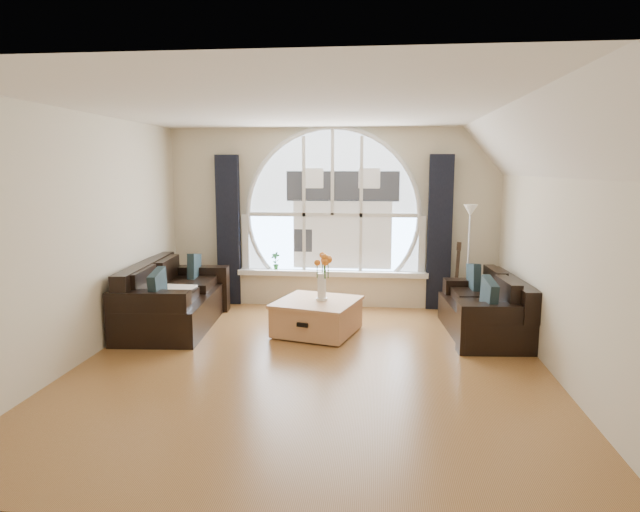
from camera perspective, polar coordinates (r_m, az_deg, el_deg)
The scene contains 21 objects.
ground at distance 6.07m, azimuth -0.91°, elevation -11.18°, with size 5.00×5.50×0.01m, color brown.
ceiling at distance 5.73m, azimuth -0.98°, elevation 15.07°, with size 5.00×5.50×0.01m, color silver.
wall_back at distance 8.47m, azimuth 1.31°, elevation 3.96°, with size 5.00×0.01×2.70m, color beige.
wall_front at distance 3.08m, azimuth -7.16°, elevation -5.07°, with size 5.00×0.01×2.70m, color beige.
wall_left at distance 6.54m, azimuth -23.27°, elevation 1.73°, with size 0.01×5.50×2.70m, color beige.
wall_right at distance 5.98m, azimuth 23.57°, elevation 1.10°, with size 0.01×5.50×2.70m, color beige.
attic_slope at distance 5.86m, azimuth 21.34°, elevation 10.90°, with size 0.92×5.50×0.72m, color silver.
arched_window at distance 8.42m, azimuth 1.30°, elevation 5.80°, with size 2.60×0.06×2.15m, color silver.
window_sill at distance 8.48m, azimuth 1.24°, elevation -1.76°, with size 2.90×0.22×0.08m, color white.
window_frame at distance 8.39m, azimuth 1.29°, elevation 5.79°, with size 2.76×0.08×2.15m, color white.
neighbor_house at distance 8.40m, azimuth 2.32°, elevation 4.94°, with size 1.70×0.02×1.50m, color silver.
curtain_left at distance 8.65m, azimuth -9.39°, elevation 2.61°, with size 0.35×0.12×2.30m, color black.
curtain_right at distance 8.39m, azimuth 12.21°, elevation 2.34°, with size 0.35×0.12×2.30m, color black.
sofa_left at distance 7.63m, azimuth -14.71°, elevation -4.12°, with size 0.97×1.94×0.86m, color black.
sofa_right at distance 7.31m, azimuth 16.52°, elevation -4.77°, with size 0.84×1.67×0.74m, color black.
coffee_chest at distance 7.12m, azimuth -0.30°, elevation -6.13°, with size 0.96×0.96×0.47m, color #BA7E51.
throw_blanket at distance 7.38m, azimuth -15.21°, elevation -3.79°, with size 0.55×0.55×0.10m, color silver.
vase_flowers at distance 7.00m, azimuth 0.18°, elevation -1.46°, with size 0.24×0.24×0.70m, color white.
floor_lamp at distance 8.07m, azimuth 15.02°, elevation -0.54°, with size 0.24×0.24×1.60m, color #B2B2B2.
guitar at distance 8.30m, azimuth 13.89°, elevation -2.13°, with size 0.36×0.24×1.06m, color brown.
potted_plant at distance 8.57m, azimuth -4.60°, elevation -0.49°, with size 0.14×0.10×0.27m, color #1E6023.
Camera 1 is at (0.69, -5.66, 2.09)m, focal length 31.09 mm.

